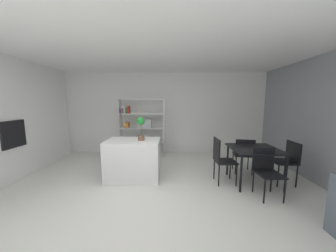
{
  "coord_description": "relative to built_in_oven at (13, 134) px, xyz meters",
  "views": [
    {
      "loc": [
        0.47,
        -2.84,
        1.73
      ],
      "look_at": [
        0.38,
        1.21,
        1.18
      ],
      "focal_mm": 18.64,
      "sensor_mm": 36.0,
      "label": 1
    }
  ],
  "objects": [
    {
      "name": "dining_chair_window_side",
      "position": [
        5.84,
        0.02,
        -0.5
      ],
      "size": [
        0.44,
        0.46,
        0.91
      ],
      "rotation": [
        0.0,
        0.0,
        -1.59
      ],
      "color": "black",
      "rests_on": "ground_plane"
    },
    {
      "name": "dining_chair_far",
      "position": [
        5.13,
        0.52,
        -0.53
      ],
      "size": [
        0.49,
        0.48,
        0.86
      ],
      "rotation": [
        0.0,
        0.0,
        3.0
      ],
      "color": "black",
      "rests_on": "ground_plane"
    },
    {
      "name": "ceiling_slab",
      "position": [
        2.91,
        -0.76,
        1.68
      ],
      "size": [
        7.21,
        6.19,
        0.06
      ],
      "color": "white",
      "rests_on": "ground_plane"
    },
    {
      "name": "open_bookshelf",
      "position": [
        2.41,
        1.89,
        -0.06
      ],
      "size": [
        1.41,
        0.33,
        1.84
      ],
      "color": "white",
      "rests_on": "ground_plane"
    },
    {
      "name": "dining_chair_near",
      "position": [
        5.14,
        -0.47,
        -0.53
      ],
      "size": [
        0.42,
        0.46,
        0.88
      ],
      "rotation": [
        0.0,
        0.0,
        0.04
      ],
      "color": "black",
      "rests_on": "ground_plane"
    },
    {
      "name": "ground_plane",
      "position": [
        2.91,
        -0.76,
        -1.06
      ],
      "size": [
        9.93,
        9.93,
        0.0
      ],
      "primitive_type": "plane",
      "color": "silver"
    },
    {
      "name": "back_partition",
      "position": [
        2.91,
        2.31,
        0.3
      ],
      "size": [
        7.21,
        0.06,
        2.7
      ],
      "primitive_type": "cube",
      "color": "white",
      "rests_on": "ground_plane"
    },
    {
      "name": "built_in_oven",
      "position": [
        0.0,
        0.0,
        0.0
      ],
      "size": [
        0.06,
        0.56,
        0.58
      ],
      "color": "black",
      "rests_on": "ground_plane"
    },
    {
      "name": "potted_plant_on_island",
      "position": [
        2.71,
        0.18,
        0.15
      ],
      "size": [
        0.17,
        0.17,
        0.51
      ],
      "color": "brown",
      "rests_on": "kitchen_island"
    },
    {
      "name": "kitchen_island",
      "position": [
        2.52,
        0.2,
        -0.61
      ],
      "size": [
        1.18,
        0.74,
        0.89
      ],
      "primitive_type": "cube",
      "color": "white",
      "rests_on": "ground_plane"
    },
    {
      "name": "dining_table",
      "position": [
        5.14,
        0.02,
        -0.37
      ],
      "size": [
        0.97,
        0.94,
        0.76
      ],
      "color": "black",
      "rests_on": "ground_plane"
    },
    {
      "name": "dining_chair_island_side",
      "position": [
        4.44,
        0.02,
        -0.48
      ],
      "size": [
        0.44,
        0.43,
        0.97
      ],
      "rotation": [
        0.0,
        0.0,
        1.61
      ],
      "color": "black",
      "rests_on": "ground_plane"
    }
  ]
}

